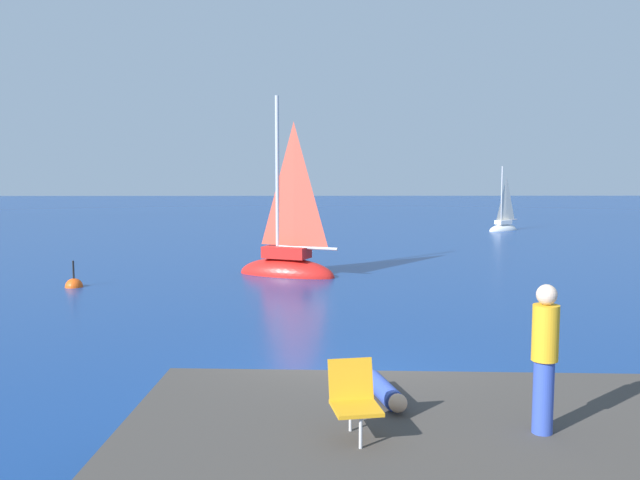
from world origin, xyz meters
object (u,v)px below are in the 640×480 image
at_px(sailboat_near, 287,265).
at_px(person_standing, 545,354).
at_px(beach_chair, 354,396).
at_px(person_sunbather, 379,387).
at_px(sailboat_far, 503,227).
at_px(marker_buoy, 74,287).

xyz_separation_m(sailboat_near, person_standing, (3.37, -16.82, 1.46)).
bearing_deg(beach_chair, sailboat_near, 174.95).
bearing_deg(person_sunbather, person_standing, -139.14).
relative_size(sailboat_far, person_sunbather, 2.44).
relative_size(sailboat_near, person_sunbather, 3.97).
bearing_deg(beach_chair, sailboat_far, 152.29).
xyz_separation_m(sailboat_near, person_sunbather, (1.73, -15.61, 0.71)).
bearing_deg(person_sunbather, sailboat_near, -6.23).
distance_m(sailboat_near, person_standing, 17.22).
relative_size(sailboat_near, person_standing, 4.27).
relative_size(person_sunbather, beach_chair, 2.18).
distance_m(sailboat_near, beach_chair, 16.97).
distance_m(beach_chair, marker_buoy, 16.74).
xyz_separation_m(person_sunbather, marker_buoy, (-8.47, 13.32, -1.08)).
distance_m(person_standing, beach_chair, 2.08).
distance_m(sailboat_far, beach_chair, 35.68).
distance_m(sailboat_near, sailboat_far, 21.07).
bearing_deg(sailboat_far, marker_buoy, 12.84).
xyz_separation_m(person_standing, beach_chair, (-2.04, -0.07, -0.42)).
bearing_deg(person_standing, sailboat_near, -34.38).
bearing_deg(sailboat_far, beach_chair, 39.53).
xyz_separation_m(sailboat_near, beach_chair, (1.33, -16.89, 1.04)).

